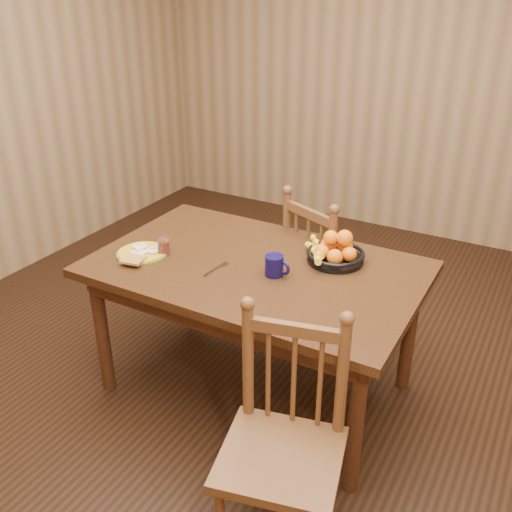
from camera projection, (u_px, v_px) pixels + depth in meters
The scene contains 10 objects.
room at pixel (256, 146), 2.54m from camera, with size 4.52×5.02×2.72m.
dining_table at pixel (256, 280), 2.85m from camera, with size 1.60×1.00×0.75m.
chair_far at pixel (325, 274), 3.31m from camera, with size 0.57×0.56×0.97m.
chair_near at pixel (283, 446), 2.11m from camera, with size 0.53×0.51×0.97m.
breakfast_plate at pixel (142, 253), 2.90m from camera, with size 0.26×0.30×0.04m.
fork at pixel (217, 268), 2.77m from camera, with size 0.04×0.18×0.00m.
spoon at pixel (157, 246), 2.99m from camera, with size 0.06×0.16×0.01m.
coffee_mug at pixel (275, 266), 2.69m from camera, with size 0.13×0.09×0.10m.
juice_glass at pixel (164, 247), 2.89m from camera, with size 0.06×0.06×0.09m.
fruit_bowl at pixel (334, 252), 2.83m from camera, with size 0.32×0.32×0.17m.
Camera 1 is at (1.22, -2.17, 2.04)m, focal length 40.00 mm.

